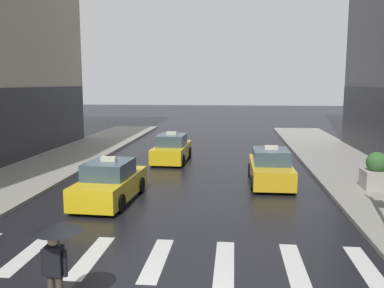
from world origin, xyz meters
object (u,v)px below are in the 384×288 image
Objects in this scene: taxi_second at (270,168)px; taxi_third at (172,149)px; pedestrian_with_umbrella at (57,242)px; planter_mid_block at (376,172)px; taxi_lead at (110,183)px.

taxi_third is at bearing 137.28° from taxi_second.
taxi_second is 2.35× the size of pedestrian_with_umbrella.
taxi_third is at bearing 90.68° from pedestrian_with_umbrella.
taxi_third is 11.56m from planter_mid_block.
taxi_lead is 2.38× the size of pedestrian_with_umbrella.
pedestrian_with_umbrella is (-5.22, -11.56, 0.79)m from taxi_second.
taxi_second is 12.71m from pedestrian_with_umbrella.
planter_mid_block is (10.98, 2.44, 0.15)m from taxi_lead.
taxi_lead is at bearing -167.46° from planter_mid_block.
taxi_lead reaches higher than planter_mid_block.
pedestrian_with_umbrella reaches higher than taxi_third.
pedestrian_with_umbrella reaches higher than planter_mid_block.
pedestrian_with_umbrella is (1.38, -7.99, 0.79)m from taxi_lead.
taxi_second is 4.53m from planter_mid_block.
taxi_second is 7.37m from taxi_third.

